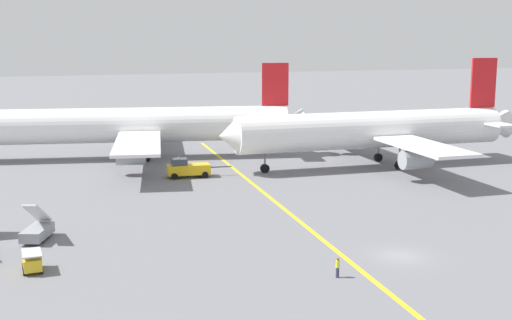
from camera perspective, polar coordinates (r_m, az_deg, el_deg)
name	(u,v)px	position (r m, az deg, el deg)	size (l,w,h in m)	color
ground_plane	(400,256)	(63.76, 11.96, -7.86)	(600.00, 600.00, 0.00)	slate
taxiway_stripe	(311,231)	(70.39, 4.64, -5.91)	(0.50, 120.00, 0.01)	yellow
airliner_at_gate_left	(126,126)	(112.08, -10.78, 2.83)	(58.54, 49.85, 15.25)	white
airliner_being_pushed	(374,130)	(104.76, 9.79, 2.46)	(47.53, 41.27, 16.22)	white
pushback_tug	(187,168)	(96.44, -5.76, -0.69)	(9.23, 3.07, 3.02)	gold
gse_baggage_cart_trailing	(32,262)	(61.27, -18.18, -8.07)	(1.72, 2.81, 1.71)	gold
gse_stair_truck_yellow	(37,230)	(70.08, -17.80, -5.59)	(3.43, 4.94, 4.06)	gray
ground_crew_ramp_agent_by_cones	(338,267)	(57.29, 6.82, -8.87)	(0.36, 0.49, 1.70)	#2D3351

